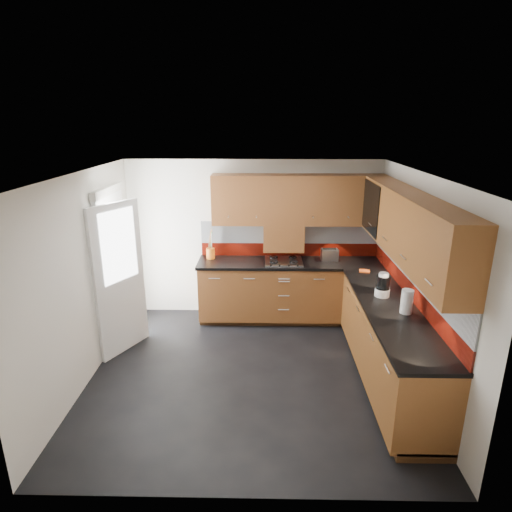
{
  "coord_description": "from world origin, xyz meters",
  "views": [
    {
      "loc": [
        0.16,
        -4.51,
        2.95
      ],
      "look_at": [
        0.06,
        0.65,
        1.29
      ],
      "focal_mm": 30.0,
      "sensor_mm": 36.0,
      "label": 1
    }
  ],
  "objects_px": {
    "toaster": "(330,255)",
    "food_processor": "(383,286)",
    "utensil_pot": "(211,252)",
    "gas_hob": "(284,261)"
  },
  "relations": [
    {
      "from": "toaster",
      "to": "food_processor",
      "type": "xyz_separation_m",
      "value": [
        0.43,
        -1.35,
        0.05
      ]
    },
    {
      "from": "toaster",
      "to": "gas_hob",
      "type": "bearing_deg",
      "value": -171.92
    },
    {
      "from": "gas_hob",
      "to": "utensil_pot",
      "type": "height_order",
      "value": "utensil_pot"
    },
    {
      "from": "food_processor",
      "to": "toaster",
      "type": "bearing_deg",
      "value": 107.75
    },
    {
      "from": "toaster",
      "to": "utensil_pot",
      "type": "bearing_deg",
      "value": 178.09
    },
    {
      "from": "gas_hob",
      "to": "toaster",
      "type": "xyz_separation_m",
      "value": [
        0.69,
        0.1,
        0.07
      ]
    },
    {
      "from": "utensil_pot",
      "to": "food_processor",
      "type": "bearing_deg",
      "value": -32.42
    },
    {
      "from": "gas_hob",
      "to": "utensil_pot",
      "type": "bearing_deg",
      "value": 171.86
    },
    {
      "from": "food_processor",
      "to": "utensil_pot",
      "type": "bearing_deg",
      "value": 147.58
    },
    {
      "from": "gas_hob",
      "to": "toaster",
      "type": "height_order",
      "value": "toaster"
    }
  ]
}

